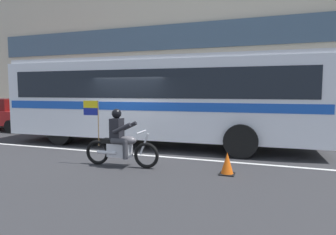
{
  "coord_description": "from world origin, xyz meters",
  "views": [
    {
      "loc": [
        4.57,
        -8.98,
        2.04
      ],
      "look_at": [
        1.47,
        -0.15,
        1.19
      ],
      "focal_mm": 31.26,
      "sensor_mm": 36.0,
      "label": 1
    }
  ],
  "objects_px": {
    "transit_bus": "(158,95)",
    "fire_hydrant": "(102,121)",
    "traffic_cone": "(227,164)",
    "parked_sedan_curbside": "(2,114)",
    "motorcycle_with_rider": "(120,142)"
  },
  "relations": [
    {
      "from": "traffic_cone",
      "to": "fire_hydrant",
      "type": "bearing_deg",
      "value": 141.75
    },
    {
      "from": "traffic_cone",
      "to": "parked_sedan_curbside",
      "type": "bearing_deg",
      "value": 160.18
    },
    {
      "from": "transit_bus",
      "to": "motorcycle_with_rider",
      "type": "height_order",
      "value": "transit_bus"
    },
    {
      "from": "motorcycle_with_rider",
      "to": "parked_sedan_curbside",
      "type": "height_order",
      "value": "motorcycle_with_rider"
    },
    {
      "from": "traffic_cone",
      "to": "transit_bus",
      "type": "bearing_deg",
      "value": 134.27
    },
    {
      "from": "parked_sedan_curbside",
      "to": "fire_hydrant",
      "type": "xyz_separation_m",
      "value": [
        5.39,
        1.05,
        -0.33
      ]
    },
    {
      "from": "transit_bus",
      "to": "fire_hydrant",
      "type": "distance_m",
      "value": 4.88
    },
    {
      "from": "motorcycle_with_rider",
      "to": "traffic_cone",
      "type": "xyz_separation_m",
      "value": [
        2.85,
        0.17,
        -0.41
      ]
    },
    {
      "from": "transit_bus",
      "to": "fire_hydrant",
      "type": "bearing_deg",
      "value": 148.61
    },
    {
      "from": "fire_hydrant",
      "to": "motorcycle_with_rider",
      "type": "bearing_deg",
      "value": -53.86
    },
    {
      "from": "parked_sedan_curbside",
      "to": "transit_bus",
      "type": "bearing_deg",
      "value": -8.41
    },
    {
      "from": "motorcycle_with_rider",
      "to": "fire_hydrant",
      "type": "xyz_separation_m",
      "value": [
        -4.16,
        5.69,
        -0.15
      ]
    },
    {
      "from": "transit_bus",
      "to": "traffic_cone",
      "type": "relative_size",
      "value": 20.89
    },
    {
      "from": "transit_bus",
      "to": "traffic_cone",
      "type": "height_order",
      "value": "transit_bus"
    },
    {
      "from": "motorcycle_with_rider",
      "to": "parked_sedan_curbside",
      "type": "distance_m",
      "value": 10.62
    }
  ]
}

